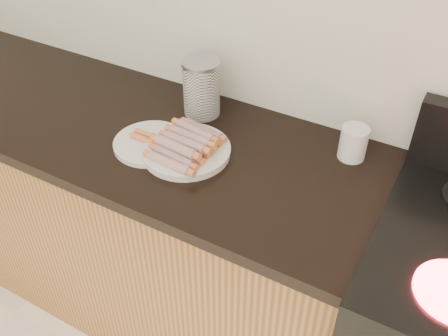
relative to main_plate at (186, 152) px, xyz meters
The scene contains 8 objects.
cabinet_base 0.71m from the main_plate, behind, with size 2.20×0.59×0.86m, color #A66237.
counter_slab 0.52m from the main_plate, behind, with size 2.20×0.62×0.04m, color black.
main_plate is the anchor object (origin of this frame).
side_plate 0.12m from the main_plate, behind, with size 0.23×0.23×0.02m, color white.
hotdog_pile 0.03m from the main_plate, 90.00° to the left, with size 0.14×0.23×0.05m.
plain_sausages 0.12m from the main_plate, behind, with size 0.12×0.04×0.02m.
canister 0.25m from the main_plate, 109.44° to the left, with size 0.12×0.12×0.19m.
mug 0.49m from the main_plate, 27.87° to the left, with size 0.08×0.08×0.10m, color white.
Camera 1 is at (0.50, 0.67, 1.82)m, focal length 40.00 mm.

